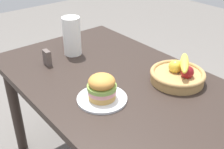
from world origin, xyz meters
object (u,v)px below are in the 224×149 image
at_px(soda_can, 68,38).
at_px(napkin_holder, 47,58).
at_px(plate, 102,99).
at_px(paper_towel_roll, 72,36).
at_px(fruit_basket, 178,74).
at_px(sandwich, 102,87).

height_order(soda_can, napkin_holder, soda_can).
bearing_deg(napkin_holder, plate, 6.35).
xyz_separation_m(paper_towel_roll, napkin_holder, (0.03, -0.20, -0.07)).
relative_size(plate, fruit_basket, 0.84).
height_order(soda_can, paper_towel_roll, paper_towel_roll).
xyz_separation_m(soda_can, fruit_basket, (0.76, 0.21, -0.02)).
relative_size(sandwich, fruit_basket, 0.49).
bearing_deg(napkin_holder, sandwich, 6.35).
distance_m(plate, soda_can, 0.68).
bearing_deg(paper_towel_roll, fruit_basket, 21.00).
bearing_deg(paper_towel_roll, napkin_holder, -80.51).
height_order(plate, soda_can, soda_can).
bearing_deg(plate, fruit_basket, 74.52).
xyz_separation_m(plate, soda_can, (-0.65, 0.21, 0.06)).
xyz_separation_m(sandwich, fruit_basket, (0.12, 0.42, -0.03)).
height_order(paper_towel_roll, napkin_holder, paper_towel_roll).
bearing_deg(fruit_basket, paper_towel_roll, -159.00).
xyz_separation_m(plate, napkin_holder, (-0.49, -0.03, 0.04)).
distance_m(plate, fruit_basket, 0.43).
distance_m(soda_can, fruit_basket, 0.79).
distance_m(sandwich, fruit_basket, 0.43).
bearing_deg(napkin_holder, soda_can, 125.77).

